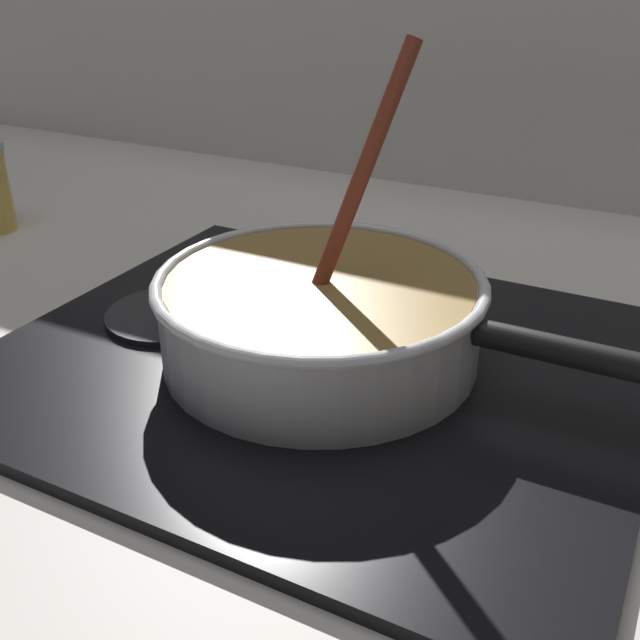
% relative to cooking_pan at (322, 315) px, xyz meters
% --- Properties ---
extents(ground, '(2.40, 1.60, 0.04)m').
position_rel_cooking_pan_xyz_m(ground, '(0.02, -0.21, -0.07)').
color(ground, beige).
extents(hob_plate, '(0.56, 0.48, 0.01)m').
position_rel_cooking_pan_xyz_m(hob_plate, '(-0.00, -0.00, -0.05)').
color(hob_plate, black).
rests_on(hob_plate, ground).
extents(burner_ring, '(0.18, 0.18, 0.01)m').
position_rel_cooking_pan_xyz_m(burner_ring, '(-0.00, -0.00, -0.04)').
color(burner_ring, '#592D0C').
rests_on(burner_ring, hob_plate).
extents(spare_burner, '(0.12, 0.12, 0.01)m').
position_rel_cooking_pan_xyz_m(spare_burner, '(-0.17, -0.00, -0.04)').
color(spare_burner, '#262628').
rests_on(spare_burner, hob_plate).
extents(cooking_pan, '(0.46, 0.29, 0.27)m').
position_rel_cooking_pan_xyz_m(cooking_pan, '(0.00, 0.00, 0.00)').
color(cooking_pan, silver).
rests_on(cooking_pan, hob_plate).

